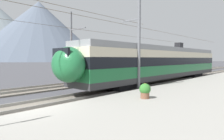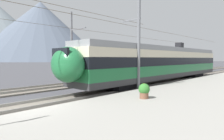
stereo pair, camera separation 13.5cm
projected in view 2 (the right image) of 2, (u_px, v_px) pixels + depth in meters
name	position (u px, v px, depth m)	size (l,w,h in m)	color
ground_plane	(27.00, 112.00, 9.50)	(400.00, 400.00, 0.00)	#424247
platform_slab	(92.00, 137.00, 6.04)	(120.00, 7.78, 0.40)	gray
track_near	(21.00, 108.00, 10.02)	(120.00, 3.00, 0.28)	#6B6359
train_near_platform	(162.00, 63.00, 20.33)	(24.77, 2.88, 4.27)	#2D2D30
train_far_track	(166.00, 61.00, 32.13)	(33.93, 3.01, 4.27)	#2D2D30
catenary_mast_mid	(138.00, 42.00, 14.84)	(48.40, 1.76, 7.53)	slate
catenary_mast_far_side	(73.00, 45.00, 21.27)	(48.40, 2.69, 7.80)	slate
potted_plant_platform_edge	(144.00, 90.00, 10.89)	(0.64, 0.64, 0.86)	brown
mountain_right_ridge	(41.00, 32.00, 191.04)	(126.79, 126.79, 58.55)	#515B6B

